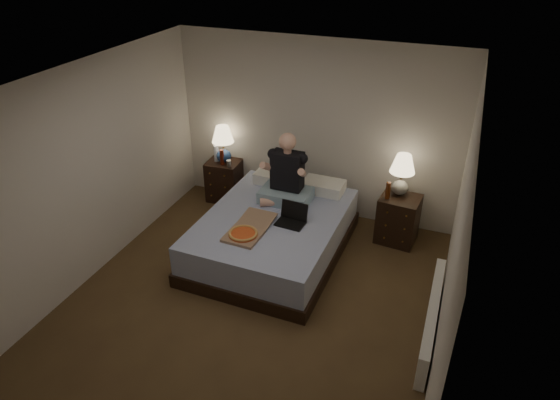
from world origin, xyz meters
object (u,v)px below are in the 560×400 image
at_px(beer_bottle_left, 222,157).
at_px(person, 286,169).
at_px(water_bottle, 216,153).
at_px(soda_can, 229,163).
at_px(nightstand_right, 398,219).
at_px(laptop, 290,216).
at_px(lamp_left, 223,144).
at_px(pizza_box, 243,234).
at_px(lamp_right, 402,175).
at_px(nightstand_left, 225,180).
at_px(radiator, 431,318).
at_px(beer_bottle_right, 388,190).
at_px(bed, 273,235).

height_order(beer_bottle_left, person, person).
distance_m(water_bottle, soda_can, 0.29).
bearing_deg(beer_bottle_left, water_bottle, 150.28).
relative_size(nightstand_right, laptop, 1.90).
height_order(lamp_left, pizza_box, lamp_left).
height_order(lamp_right, soda_can, lamp_right).
distance_m(lamp_left, beer_bottle_left, 0.19).
height_order(nightstand_left, radiator, nightstand_left).
relative_size(nightstand_left, laptop, 1.83).
height_order(nightstand_right, beer_bottle_right, beer_bottle_right).
distance_m(bed, beer_bottle_right, 1.57).
bearing_deg(laptop, water_bottle, 148.40).
relative_size(beer_bottle_right, radiator, 0.14).
bearing_deg(soda_can, lamp_left, 138.45).
height_order(nightstand_right, water_bottle, water_bottle).
bearing_deg(water_bottle, lamp_right, -1.94).
xyz_separation_m(bed, nightstand_right, (1.44, 0.87, 0.05)).
height_order(nightstand_right, lamp_left, lamp_left).
distance_m(nightstand_left, soda_can, 0.41).
bearing_deg(water_bottle, radiator, -28.06).
bearing_deg(soda_can, radiator, -28.48).
bearing_deg(beer_bottle_left, beer_bottle_right, -4.35).
bearing_deg(radiator, nightstand_right, 111.11).
xyz_separation_m(nightstand_left, person, (1.23, -0.63, 0.70)).
xyz_separation_m(lamp_left, laptop, (1.47, -1.16, -0.24)).
xyz_separation_m(laptop, pizza_box, (-0.42, -0.46, -0.08)).
relative_size(beer_bottle_right, pizza_box, 0.30).
xyz_separation_m(lamp_left, pizza_box, (1.06, -1.62, -0.32)).
distance_m(lamp_left, lamp_right, 2.60).
bearing_deg(laptop, person, 120.03).
xyz_separation_m(laptop, radiator, (1.79, -0.66, -0.46)).
bearing_deg(bed, laptop, -17.03).
bearing_deg(soda_can, pizza_box, -58.53).
bearing_deg(nightstand_left, bed, -44.94).
bearing_deg(lamp_right, bed, -145.54).
relative_size(lamp_right, pizza_box, 0.74).
height_order(nightstand_right, laptop, laptop).
height_order(nightstand_left, soda_can, soda_can).
xyz_separation_m(beer_bottle_left, beer_bottle_right, (2.46, -0.19, 0.02)).
xyz_separation_m(lamp_right, radiator, (0.66, -1.71, -0.73)).
height_order(beer_bottle_right, person, person).
height_order(laptop, radiator, laptop).
xyz_separation_m(soda_can, person, (1.08, -0.51, 0.33)).
distance_m(water_bottle, pizza_box, 1.99).
bearing_deg(lamp_right, beer_bottle_right, -126.61).
xyz_separation_m(bed, person, (0.01, 0.43, 0.74)).
bearing_deg(bed, water_bottle, 142.75).
bearing_deg(bed, nightstand_left, 139.96).
distance_m(beer_bottle_right, radiator, 1.82).
xyz_separation_m(beer_bottle_right, pizza_box, (-1.42, -1.34, -0.18)).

